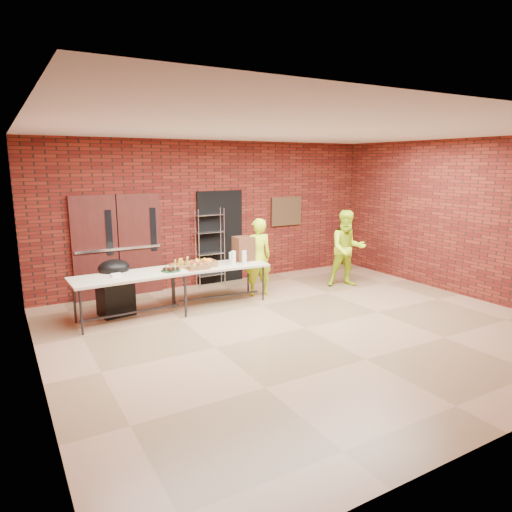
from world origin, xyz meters
The scene contains 19 objects.
room centered at (0.00, 0.00, 1.60)m, with size 8.08×7.08×3.28m.
double_doors centered at (-2.20, 3.44, 1.05)m, with size 1.78×0.12×2.10m.
dark_doorway centered at (0.10, 3.46, 1.05)m, with size 1.10×0.06×2.10m, color black.
bronze_plaque centered at (1.90, 3.45, 1.55)m, with size 0.85×0.04×0.70m, color #44321B.
wire_rack centered at (-0.22, 3.32, 0.87)m, with size 0.64×0.21×1.73m, color silver, non-canonical shape.
table_left centered at (-2.40, 1.85, 0.74)m, with size 2.00×0.90×0.81m.
table_right centered at (-0.62, 2.02, 0.70)m, with size 1.91×0.92×0.76m.
basket_bananas centered at (-1.37, 2.01, 0.82)m, with size 0.41×0.32×0.13m.
basket_oranges centered at (-0.94, 2.04, 0.82)m, with size 0.45×0.35×0.14m.
basket_apples centered at (-1.13, 1.89, 0.81)m, with size 0.40×0.31×0.12m.
muffin_tray centered at (-1.68, 1.79, 0.85)m, with size 0.36×0.36×0.09m.
napkin_box centered at (-2.62, 1.85, 0.84)m, with size 0.16×0.11×0.05m, color white.
coffee_dispenser centered at (0.00, 2.16, 1.00)m, with size 0.37×0.33×0.49m, color brown.
cup_stack_front centered at (-0.35, 1.91, 0.89)m, with size 0.09×0.09×0.27m, color white.
cup_stack_mid centered at (-0.17, 1.82, 0.89)m, with size 0.09×0.09×0.27m, color white.
cup_stack_back centered at (-0.35, 2.03, 0.87)m, with size 0.07×0.07×0.22m, color white.
covered_grill centered at (-2.57, 2.27, 0.51)m, with size 0.63×0.56×1.03m.
volunteer_woman centered at (0.29, 2.08, 0.81)m, with size 0.59×0.39×1.61m, color #B6DD18.
volunteer_man centered at (2.39, 1.74, 0.85)m, with size 0.82×0.64×1.69m, color #B6DD18.
Camera 1 is at (-4.32, -5.85, 2.70)m, focal length 32.00 mm.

